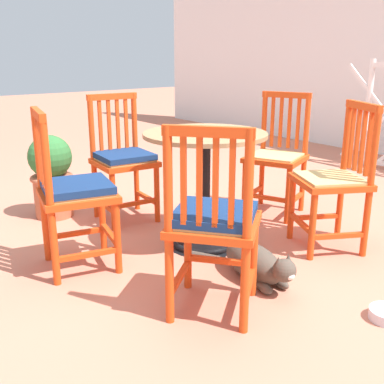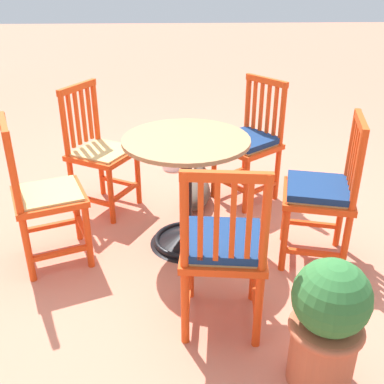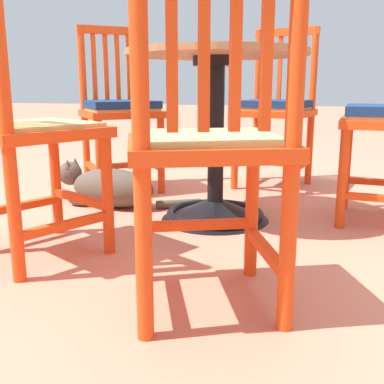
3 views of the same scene
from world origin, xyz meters
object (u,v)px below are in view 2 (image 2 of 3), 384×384
(orange_chair_near_fence, at_px, (100,153))
(terracotta_planter, at_px, (327,323))
(orange_chair_by_planter, at_px, (44,197))
(orange_chair_tucked_in, at_px, (322,194))
(tabby_cat, at_px, (197,191))
(orange_chair_at_corner, at_px, (249,143))
(cafe_table, at_px, (186,205))
(pet_water_bowl, at_px, (172,166))
(orange_chair_facing_out, at_px, (223,249))

(orange_chair_near_fence, xyz_separation_m, terracotta_planter, (-1.65, -1.15, -0.11))
(orange_chair_by_planter, distance_m, orange_chair_tucked_in, 1.62)
(tabby_cat, bearing_deg, orange_chair_by_planter, 127.50)
(orange_chair_by_planter, bearing_deg, orange_chair_near_fence, -18.89)
(orange_chair_at_corner, xyz_separation_m, terracotta_planter, (-1.77, -0.06, -0.12))
(tabby_cat, distance_m, terracotta_planter, 1.77)
(cafe_table, bearing_deg, orange_chair_at_corner, -36.98)
(cafe_table, height_order, orange_chair_at_corner, orange_chair_at_corner)
(orange_chair_tucked_in, height_order, orange_chair_near_fence, same)
(orange_chair_by_planter, height_order, tabby_cat, orange_chair_by_planter)
(cafe_table, height_order, orange_chair_by_planter, orange_chair_by_planter)
(tabby_cat, bearing_deg, orange_chair_at_corner, -78.85)
(tabby_cat, bearing_deg, cafe_table, 170.15)
(tabby_cat, relative_size, terracotta_planter, 1.20)
(tabby_cat, height_order, terracotta_planter, terracotta_planter)
(orange_chair_tucked_in, xyz_separation_m, pet_water_bowl, (1.41, 0.88, -0.42))
(orange_chair_near_fence, relative_size, pet_water_bowl, 5.36)
(orange_chair_near_fence, relative_size, tabby_cat, 1.23)
(orange_chair_at_corner, height_order, orange_chair_near_fence, same)
(cafe_table, distance_m, pet_water_bowl, 1.25)
(orange_chair_by_planter, xyz_separation_m, orange_chair_facing_out, (-0.60, -0.99, 0.01))
(cafe_table, height_order, terracotta_planter, cafe_table)
(cafe_table, xyz_separation_m, tabby_cat, (0.57, -0.10, -0.19))
(pet_water_bowl, bearing_deg, terracotta_planter, -164.64)
(pet_water_bowl, bearing_deg, orange_chair_near_fence, 143.73)
(cafe_table, distance_m, orange_chair_near_fence, 0.81)
(orange_chair_at_corner, bearing_deg, terracotta_planter, -177.99)
(orange_chair_by_planter, distance_m, tabby_cat, 1.22)
(orange_chair_at_corner, height_order, pet_water_bowl, orange_chair_at_corner)
(cafe_table, relative_size, terracotta_planter, 1.23)
(tabby_cat, bearing_deg, orange_chair_facing_out, -177.66)
(orange_chair_tucked_in, xyz_separation_m, terracotta_planter, (-0.93, 0.24, -0.12))
(orange_chair_by_planter, height_order, pet_water_bowl, orange_chair_by_planter)
(cafe_table, relative_size, orange_chair_at_corner, 0.83)
(orange_chair_near_fence, distance_m, pet_water_bowl, 0.95)
(cafe_table, height_order, orange_chair_tucked_in, orange_chair_tucked_in)
(cafe_table, bearing_deg, orange_chair_by_planter, 100.01)
(cafe_table, relative_size, tabby_cat, 1.02)
(orange_chair_facing_out, bearing_deg, pet_water_bowl, 7.23)
(orange_chair_near_fence, xyz_separation_m, pet_water_bowl, (0.69, -0.51, -0.41))
(orange_chair_facing_out, bearing_deg, tabby_cat, 2.34)
(orange_chair_by_planter, xyz_separation_m, pet_water_bowl, (1.37, -0.74, -0.41))
(pet_water_bowl, bearing_deg, orange_chair_tucked_in, -148.00)
(cafe_table, xyz_separation_m, orange_chair_tucked_in, (-0.19, -0.79, 0.16))
(orange_chair_tucked_in, distance_m, orange_chair_at_corner, 0.89)
(orange_chair_by_planter, distance_m, pet_water_bowl, 1.60)
(orange_chair_facing_out, xyz_separation_m, orange_chair_tucked_in, (0.55, -0.63, 0.00))
(orange_chair_facing_out, bearing_deg, terracotta_planter, -134.10)
(orange_chair_tucked_in, height_order, pet_water_bowl, orange_chair_tucked_in)
(orange_chair_by_planter, xyz_separation_m, orange_chair_tucked_in, (-0.05, -1.62, 0.01))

